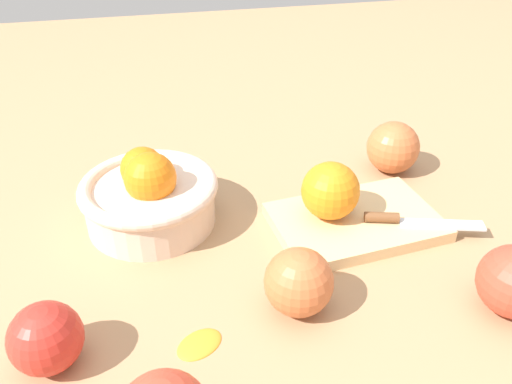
% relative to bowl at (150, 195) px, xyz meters
% --- Properties ---
extents(ground_plane, '(2.40, 2.40, 0.00)m').
position_rel_bowl_xyz_m(ground_plane, '(0.14, -0.12, -0.04)').
color(ground_plane, tan).
extents(bowl, '(0.19, 0.19, 0.11)m').
position_rel_bowl_xyz_m(bowl, '(0.00, 0.00, 0.00)').
color(bowl, beige).
rests_on(bowl, ground_plane).
extents(cutting_board, '(0.23, 0.17, 0.02)m').
position_rel_bowl_xyz_m(cutting_board, '(0.27, -0.08, -0.03)').
color(cutting_board, '#DBB77F').
rests_on(cutting_board, ground_plane).
extents(orange_on_board, '(0.08, 0.08, 0.08)m').
position_rel_bowl_xyz_m(orange_on_board, '(0.23, -0.06, 0.01)').
color(orange_on_board, orange).
rests_on(orange_on_board, cutting_board).
extents(knife, '(0.15, 0.06, 0.01)m').
position_rel_bowl_xyz_m(knife, '(0.33, -0.10, -0.02)').
color(knife, silver).
rests_on(knife, cutting_board).
extents(apple_front_left, '(0.07, 0.07, 0.07)m').
position_rel_bowl_xyz_m(apple_front_left, '(-0.11, -0.22, -0.01)').
color(apple_front_left, red).
rests_on(apple_front_left, ground_plane).
extents(apple_front_center, '(0.08, 0.08, 0.08)m').
position_rel_bowl_xyz_m(apple_front_center, '(0.15, -0.20, -0.00)').
color(apple_front_center, '#CC6638').
rests_on(apple_front_center, ground_plane).
extents(apple_back_right, '(0.08, 0.08, 0.08)m').
position_rel_bowl_xyz_m(apple_back_right, '(0.38, 0.05, -0.00)').
color(apple_back_right, '#CC6638').
rests_on(apple_back_right, ground_plane).
extents(citrus_peel, '(0.06, 0.06, 0.01)m').
position_rel_bowl_xyz_m(citrus_peel, '(0.03, -0.23, -0.04)').
color(citrus_peel, orange).
rests_on(citrus_peel, ground_plane).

